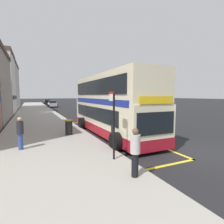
# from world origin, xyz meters

# --- Properties ---
(ground_plane) EXTENTS (260.00, 260.00, 0.00)m
(ground_plane) POSITION_xyz_m (0.00, 32.00, 0.00)
(ground_plane) COLOR black
(pavement_near) EXTENTS (6.00, 76.00, 0.14)m
(pavement_near) POSITION_xyz_m (-7.00, 32.00, 0.07)
(pavement_near) COLOR #A39E93
(pavement_near) RESTS_ON ground
(double_decker_bus) EXTENTS (3.22, 10.76, 4.40)m
(double_decker_bus) POSITION_xyz_m (-2.46, 5.88, 2.06)
(double_decker_bus) COLOR beige
(double_decker_bus) RESTS_ON ground
(bus_bay_markings) EXTENTS (2.88, 13.27, 0.01)m
(bus_bay_markings) POSITION_xyz_m (-2.56, 5.91, 0.01)
(bus_bay_markings) COLOR yellow
(bus_bay_markings) RESTS_ON ground
(bus_stop_sign) EXTENTS (0.09, 0.51, 2.96)m
(bus_stop_sign) POSITION_xyz_m (-4.63, 0.70, 1.85)
(bus_stop_sign) COLOR black
(bus_stop_sign) RESTS_ON pavement_near
(parked_car_black_ahead) EXTENTS (2.09, 4.20, 1.62)m
(parked_car_black_ahead) POSITION_xyz_m (-2.97, 53.60, 0.80)
(parked_car_black_ahead) COLOR black
(parked_car_black_ahead) RESTS_ON ground
(parked_car_teal_kerbside) EXTENTS (2.09, 4.20, 1.62)m
(parked_car_teal_kerbside) POSITION_xyz_m (4.90, 15.28, 0.80)
(parked_car_teal_kerbside) COLOR #196066
(parked_car_teal_kerbside) RESTS_ON ground
(parked_car_silver_far) EXTENTS (2.09, 4.20, 1.62)m
(parked_car_silver_far) POSITION_xyz_m (-3.04, 39.49, 0.80)
(parked_car_silver_far) COLOR #B2B5BA
(parked_car_silver_far) RESTS_ON ground
(pedestrian_waiting_near_sign) EXTENTS (0.34, 0.34, 1.70)m
(pedestrian_waiting_near_sign) POSITION_xyz_m (-4.69, -1.20, 1.06)
(pedestrian_waiting_near_sign) COLOR black
(pedestrian_waiting_near_sign) RESTS_ON pavement_near
(pedestrian_further_back) EXTENTS (0.34, 0.34, 1.69)m
(pedestrian_further_back) POSITION_xyz_m (-8.42, 3.90, 1.06)
(pedestrian_further_back) COLOR #33478C
(pedestrian_further_back) RESTS_ON pavement_near
(litter_bin) EXTENTS (0.52, 0.52, 1.08)m
(litter_bin) POSITION_xyz_m (-5.47, 6.33, 0.68)
(litter_bin) COLOR black
(litter_bin) RESTS_ON pavement_near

